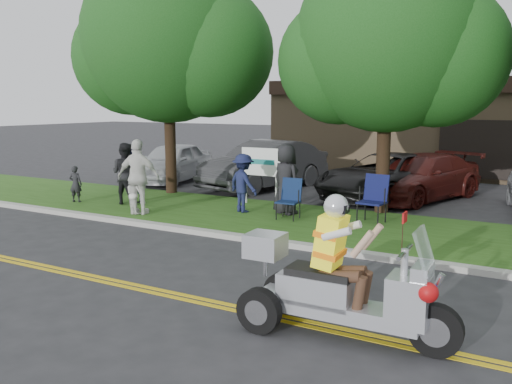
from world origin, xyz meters
The scene contains 23 objects.
ground centered at (0.00, 0.00, 0.00)m, with size 120.00×120.00×0.00m, color #28282B.
centerline_near centered at (0.00, -0.58, 0.01)m, with size 60.00×0.10×0.01m, color gold.
centerline_far centered at (0.00, -0.42, 0.01)m, with size 60.00×0.10×0.01m, color gold.
curb centered at (0.00, 3.05, 0.06)m, with size 60.00×0.25×0.12m, color #A8A89E.
grass_verge centered at (0.00, 5.20, 0.06)m, with size 60.00×4.00×0.10m, color #274B14.
commercial_building centered at (2.00, 18.98, 2.01)m, with size 18.00×8.20×4.00m.
tree_left centered at (-6.44, 7.03, 4.85)m, with size 6.62×5.40×7.78m.
tree_mid centered at (0.55, 7.23, 4.43)m, with size 5.88×4.80×7.05m.
business_sign centered at (-2.90, 6.60, 1.26)m, with size 1.25×0.06×1.75m.
trike_scooter centered at (2.21, -0.66, 0.66)m, with size 2.88×0.97×1.89m.
lawn_chair_a centered at (0.69, 5.89, 0.77)m, with size 0.67×0.70×1.18m.
lawn_chair_b centered at (-1.31, 5.25, 0.68)m, with size 0.57×0.59×1.03m.
spectator_adult_left centered at (-6.21, 4.98, 0.96)m, with size 0.62×0.41×1.70m, color #171A40.
spectator_adult_mid centered at (-6.38, 4.73, 1.00)m, with size 0.87×0.68×1.79m, color black.
spectator_adult_right centered at (-5.03, 3.77, 1.10)m, with size 1.17×0.49×1.99m, color silver.
spectator_chair_a centered at (-2.77, 5.37, 0.90)m, with size 1.02×0.59×1.58m, color #181D43.
spectator_chair_b centered at (-1.65, 5.71, 1.03)m, with size 0.91×0.59×1.86m, color black.
child_left centered at (-7.90, 4.22, 0.65)m, with size 0.40×0.26×1.09m, color black.
child_right centered at (-5.19, 3.78, 0.62)m, with size 0.50×0.39×1.04m, color silver.
parked_car_far_left centered at (-8.42, 9.51, 0.76)m, with size 1.80×4.47×1.52m, color silver.
parked_car_left centered at (-4.51, 9.83, 0.85)m, with size 1.80×5.16×1.70m, color #343437.
parked_car_mid centered at (-0.09, 9.82, 0.73)m, with size 2.42×5.26×1.46m, color black.
parked_car_right centered at (0.85, 10.27, 0.72)m, with size 2.01×4.94×1.43m, color #4C1511.
Camera 1 is at (4.59, -7.05, 3.03)m, focal length 38.00 mm.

